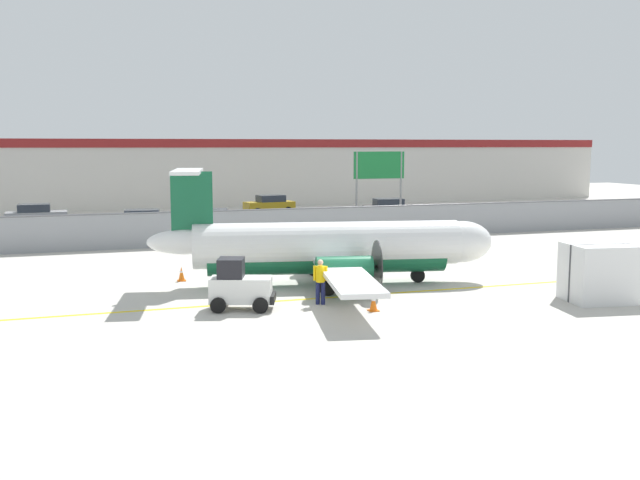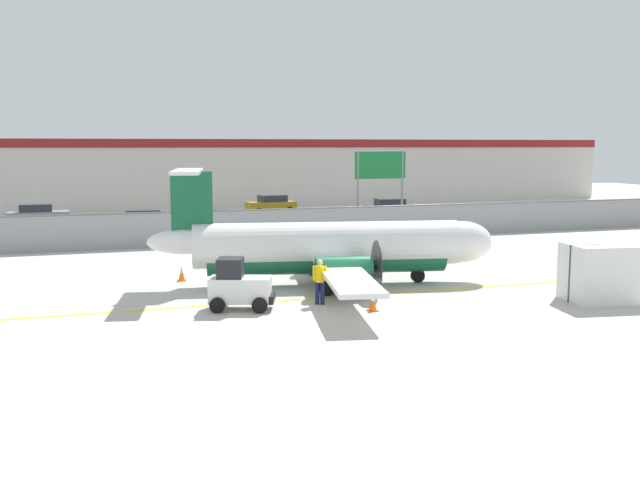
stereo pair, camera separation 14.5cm
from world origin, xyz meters
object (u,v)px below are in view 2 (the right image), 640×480
(traffic_cone_near_left, at_px, (182,274))
(parked_car_2, at_px, (214,221))
(parked_car_1, at_px, (142,222))
(traffic_cone_near_right, at_px, (373,303))
(parked_car_0, at_px, (38,215))
(ground_crew_worker, at_px, (320,279))
(highway_sign, at_px, (380,172))
(cargo_container, at_px, (599,273))
(parked_car_4, at_px, (391,209))
(parked_car_3, at_px, (271,204))
(baggage_tug, at_px, (239,286))
(commuter_airplane, at_px, (333,247))

(traffic_cone_near_left, bearing_deg, parked_car_2, 75.62)
(parked_car_1, distance_m, parked_car_2, 4.73)
(traffic_cone_near_right, height_order, parked_car_0, parked_car_0)
(parked_car_1, bearing_deg, ground_crew_worker, 109.36)
(traffic_cone_near_right, relative_size, highway_sign, 0.12)
(cargo_container, bearing_deg, parked_car_4, 90.35)
(parked_car_0, height_order, parked_car_4, same)
(cargo_container, xyz_separation_m, highway_sign, (0.15, 22.01, 3.04))
(cargo_container, relative_size, parked_car_4, 0.62)
(parked_car_3, bearing_deg, traffic_cone_near_left, 60.66)
(ground_crew_worker, bearing_deg, baggage_tug, -68.08)
(commuter_airplane, bearing_deg, cargo_container, -25.47)
(traffic_cone_near_right, bearing_deg, parked_car_0, 112.47)
(highway_sign, bearing_deg, traffic_cone_near_right, -113.18)
(commuter_airplane, xyz_separation_m, parked_car_3, (4.89, 30.71, -0.71))
(commuter_airplane, xyz_separation_m, traffic_cone_near_left, (-6.07, 2.83, -1.29))
(parked_car_0, height_order, parked_car_3, same)
(parked_car_2, bearing_deg, cargo_container, -64.48)
(commuter_airplane, distance_m, highway_sign, 18.19)
(parked_car_3, bearing_deg, ground_crew_worker, 71.18)
(parked_car_3, bearing_deg, parked_car_1, 35.49)
(parked_car_4, xyz_separation_m, highway_sign, (-4.33, -8.03, 3.24))
(traffic_cone_near_left, xyz_separation_m, parked_car_3, (10.96, 27.88, 0.58))
(traffic_cone_near_right, bearing_deg, baggage_tug, 158.82)
(commuter_airplane, height_order, parked_car_1, commuter_airplane)
(commuter_airplane, xyz_separation_m, cargo_container, (8.54, -6.23, -0.50))
(commuter_airplane, relative_size, traffic_cone_near_right, 25.03)
(parked_car_1, bearing_deg, traffic_cone_near_right, 111.84)
(cargo_container, bearing_deg, commuter_airplane, 152.70)
(ground_crew_worker, xyz_separation_m, parked_car_0, (-11.76, 30.38, -0.06))
(parked_car_2, bearing_deg, parked_car_1, 169.32)
(baggage_tug, bearing_deg, parked_car_2, 101.37)
(parked_car_2, distance_m, highway_sign, 11.55)
(commuter_airplane, relative_size, highway_sign, 2.91)
(traffic_cone_near_left, bearing_deg, cargo_container, -31.82)
(commuter_airplane, height_order, traffic_cone_near_right, commuter_airplane)
(commuter_airplane, distance_m, parked_car_3, 31.11)
(traffic_cone_near_left, relative_size, parked_car_3, 0.15)
(parked_car_0, bearing_deg, traffic_cone_near_left, -74.53)
(traffic_cone_near_left, bearing_deg, parked_car_0, 107.09)
(parked_car_1, distance_m, highway_sign, 16.15)
(baggage_tug, height_order, parked_car_1, baggage_tug)
(highway_sign, bearing_deg, ground_crew_worker, -118.41)
(traffic_cone_near_right, height_order, highway_sign, highway_sign)
(parked_car_1, height_order, parked_car_4, same)
(traffic_cone_near_right, distance_m, parked_car_4, 31.80)
(traffic_cone_near_left, relative_size, parked_car_2, 0.15)
(parked_car_3, xyz_separation_m, highway_sign, (3.80, -14.94, 3.24))
(baggage_tug, height_order, parked_car_0, baggage_tug)
(parked_car_0, relative_size, highway_sign, 0.77)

